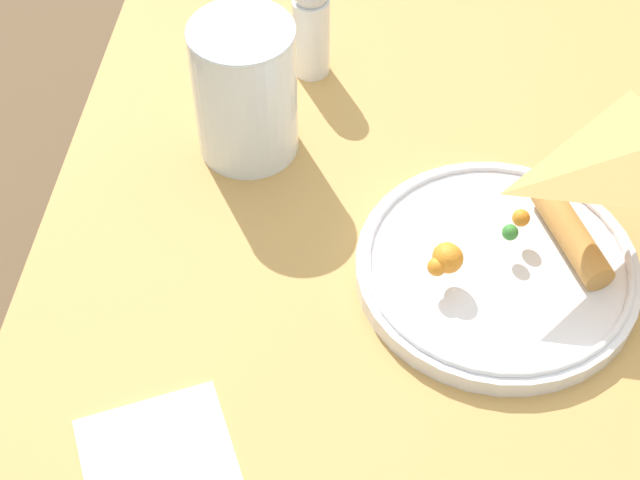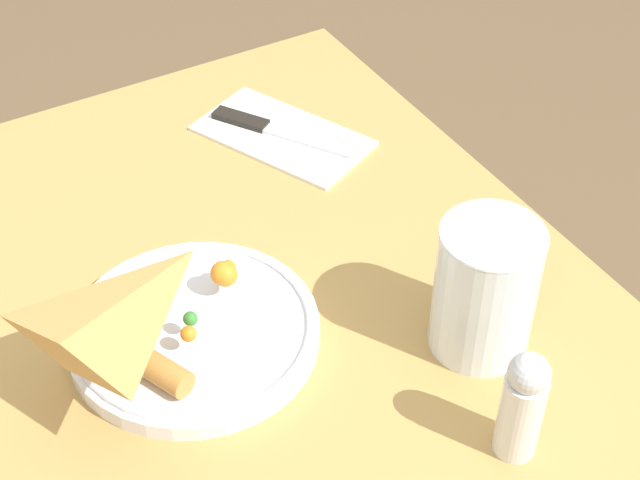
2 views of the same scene
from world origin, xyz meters
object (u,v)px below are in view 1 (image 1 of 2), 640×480
plate_pizza (497,264)px  milk_glass (246,96)px  salt_shaker (311,25)px  dining_table (484,198)px

plate_pizza → milk_glass: size_ratio=1.75×
milk_glass → salt_shaker: size_ratio=1.20×
dining_table → plate_pizza: bearing=177.8°
dining_table → salt_shaker: size_ratio=11.18×
dining_table → plate_pizza: size_ratio=5.35×
dining_table → plate_pizza: 0.22m
dining_table → salt_shaker: 0.24m
plate_pizza → dining_table: bearing=-2.2°
dining_table → milk_glass: milk_glass is taller
plate_pizza → salt_shaker: (0.23, 0.17, 0.04)m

